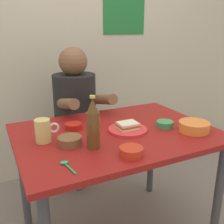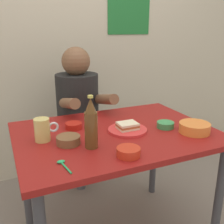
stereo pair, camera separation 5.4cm
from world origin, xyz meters
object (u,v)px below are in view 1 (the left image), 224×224
Objects in this scene: person_seated at (75,101)px; sandwich at (128,126)px; beer_mug at (43,131)px; beer_bottle at (93,125)px; sambal_bowl_red at (73,126)px; stool at (77,151)px; plate_orange at (128,130)px; dining_table at (116,146)px.

sandwich is (0.10, -0.64, 0.01)m from person_seated.
beer_bottle is (0.20, -0.18, 0.06)m from beer_mug.
sambal_bowl_red is at bearing 148.67° from sandwich.
person_seated is at bearing 70.30° from sambal_bowl_red.
beer_mug is at bearing 138.61° from beer_bottle.
beer_bottle is at bearing -101.83° from stool.
plate_orange is at bearing -81.68° from stool.
dining_table is 0.14m from sandwich.
plate_orange is (0.10, -0.64, -0.02)m from person_seated.
stool is at bearing 98.32° from sandwich.
sandwich is at bearing -20.60° from dining_table.
beer_mug is at bearing -151.41° from sambal_bowl_red.
plate_orange is (0.10, -0.65, 0.40)m from stool.
dining_table is 0.43m from beer_mug.
stool is at bearing 70.72° from sambal_bowl_red.
person_seated is 6.54× the size of sandwich.
person_seated reaches higher than sambal_bowl_red.
dining_table is at bearing -5.04° from beer_mug.
plate_orange is 2.00× the size of sandwich.
stool is (-0.03, 0.63, -0.30)m from dining_table.
sambal_bowl_red is at bearing -109.28° from stool.
beer_bottle reaches higher than plate_orange.
dining_table is 11.46× the size of sambal_bowl_red.
sambal_bowl_red is (-0.17, -0.49, 0.41)m from stool.
stool is 0.83m from beer_mug.
person_seated is 0.51m from sambal_bowl_red.
sandwich is at bearing -81.68° from stool.
sandwich is at bearing 24.75° from beer_bottle.
plate_orange is (0.06, -0.02, 0.10)m from dining_table.
person_seated is 3.27× the size of plate_orange.
sambal_bowl_red is at bearing 148.67° from plate_orange.
sambal_bowl_red reaches higher than stool.
dining_table is 0.32m from beer_bottle.
person_seated is at bearing 78.00° from beer_bottle.
sandwich is at bearing -7.28° from beer_mug.
stool is 4.69× the size of sambal_bowl_red.
plate_orange is at bearing -7.28° from beer_mug.
beer_bottle is at bearing -143.76° from dining_table.
dining_table is 0.12m from plate_orange.
beer_bottle reaches higher than sambal_bowl_red.
plate_orange is 0.02m from sandwich.
sambal_bowl_red is (-0.20, 0.14, 0.11)m from dining_table.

